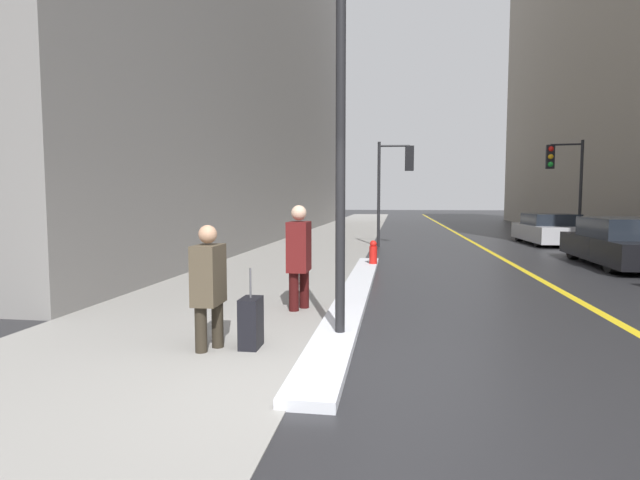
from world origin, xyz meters
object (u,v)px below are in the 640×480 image
(traffic_light_far, at_px, (562,170))
(pedestrian_nearside, at_px, (299,252))
(traffic_light_near, at_px, (397,171))
(fire_hydrant, at_px, (373,254))
(pedestrian_in_glasses, at_px, (209,281))
(rolling_suitcase, at_px, (251,323))
(parked_car_black, at_px, (621,243))
(parked_car_silver, at_px, (549,230))
(lamp_post, at_px, (341,122))

(traffic_light_far, distance_m, pedestrian_nearside, 14.82)
(traffic_light_near, distance_m, fire_hydrant, 6.37)
(pedestrian_in_glasses, height_order, rolling_suitcase, pedestrian_in_glasses)
(traffic_light_far, distance_m, fire_hydrant, 10.35)
(pedestrian_nearside, height_order, fire_hydrant, pedestrian_nearside)
(pedestrian_in_glasses, distance_m, pedestrian_nearside, 2.32)
(pedestrian_in_glasses, xyz_separation_m, parked_car_black, (7.93, 8.62, -0.21))
(traffic_light_far, xyz_separation_m, parked_car_silver, (-0.28, 0.40, -2.29))
(pedestrian_in_glasses, relative_size, parked_car_black, 0.31)
(parked_car_silver, relative_size, fire_hydrant, 6.02)
(traffic_light_near, height_order, traffic_light_far, traffic_light_far)
(pedestrian_in_glasses, height_order, parked_car_silver, pedestrian_in_glasses)
(traffic_light_far, height_order, pedestrian_nearside, traffic_light_far)
(pedestrian_nearside, relative_size, fire_hydrant, 2.36)
(lamp_post, relative_size, traffic_light_far, 1.11)
(traffic_light_near, bearing_deg, fire_hydrant, -100.99)
(traffic_light_far, distance_m, parked_car_silver, 2.35)
(traffic_light_far, height_order, rolling_suitcase, traffic_light_far)
(pedestrian_in_glasses, bearing_deg, parked_car_black, 136.65)
(pedestrian_in_glasses, bearing_deg, rolling_suitcase, 108.25)
(pedestrian_in_glasses, relative_size, pedestrian_nearside, 0.88)
(fire_hydrant, bearing_deg, rolling_suitcase, -98.69)
(pedestrian_nearside, relative_size, rolling_suitcase, 1.74)
(parked_car_silver, bearing_deg, traffic_light_near, 106.97)
(parked_car_silver, bearing_deg, pedestrian_nearside, 148.67)
(pedestrian_in_glasses, bearing_deg, traffic_light_far, 149.93)
(pedestrian_nearside, bearing_deg, parked_car_silver, 149.47)
(parked_car_black, bearing_deg, pedestrian_in_glasses, 138.90)
(lamp_post, relative_size, rolling_suitcase, 4.62)
(traffic_light_far, bearing_deg, fire_hydrant, 53.95)
(traffic_light_near, distance_m, parked_car_black, 7.70)
(rolling_suitcase, distance_m, fire_hydrant, 7.27)
(traffic_light_near, height_order, pedestrian_in_glasses, traffic_light_near)
(traffic_light_near, relative_size, traffic_light_far, 0.97)
(pedestrian_in_glasses, distance_m, parked_car_black, 11.72)
(lamp_post, height_order, pedestrian_nearside, lamp_post)
(traffic_light_far, distance_m, parked_car_black, 6.56)
(traffic_light_near, xyz_separation_m, pedestrian_nearside, (-1.53, -10.96, -1.86))
(lamp_post, height_order, traffic_light_far, lamp_post)
(traffic_light_far, height_order, parked_car_silver, traffic_light_far)
(fire_hydrant, bearing_deg, parked_car_silver, 50.38)
(lamp_post, relative_size, parked_car_silver, 1.04)
(pedestrian_nearside, bearing_deg, rolling_suitcase, -5.28)
(parked_car_black, bearing_deg, parked_car_silver, 0.78)
(lamp_post, xyz_separation_m, traffic_light_far, (6.87, 14.10, 0.20))
(traffic_light_near, bearing_deg, traffic_light_far, 9.11)
(parked_car_black, height_order, parked_car_silver, parked_car_black)
(rolling_suitcase, bearing_deg, lamp_post, 116.47)
(lamp_post, bearing_deg, rolling_suitcase, -152.82)
(parked_car_black, xyz_separation_m, fire_hydrant, (-6.39, -1.28, -0.25))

